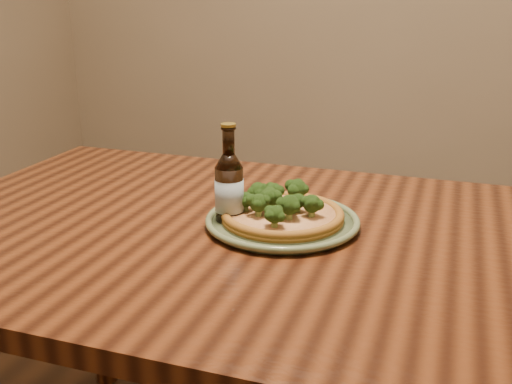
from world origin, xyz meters
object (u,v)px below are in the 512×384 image
(table, at_px, (301,280))
(pizza, at_px, (282,212))
(plate, at_px, (282,221))
(beer_bottle, at_px, (229,189))

(table, bearing_deg, pizza, 146.09)
(table, relative_size, plate, 5.28)
(table, distance_m, plate, 0.12)
(pizza, xyz_separation_m, beer_bottle, (-0.10, -0.03, 0.05))
(table, xyz_separation_m, pizza, (-0.05, 0.03, 0.12))
(table, height_order, plate, plate)
(plate, distance_m, pizza, 0.02)
(table, relative_size, pizza, 6.65)
(pizza, bearing_deg, table, -33.91)
(table, bearing_deg, plate, 145.68)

